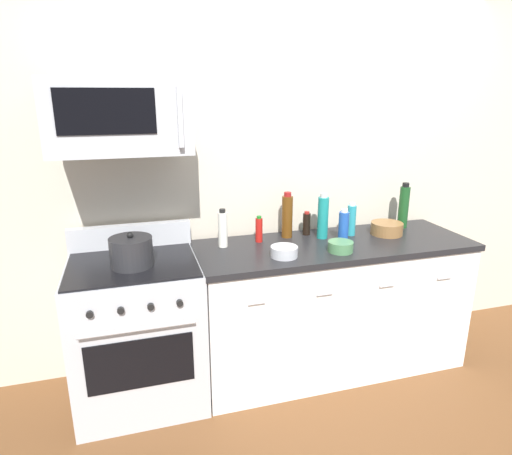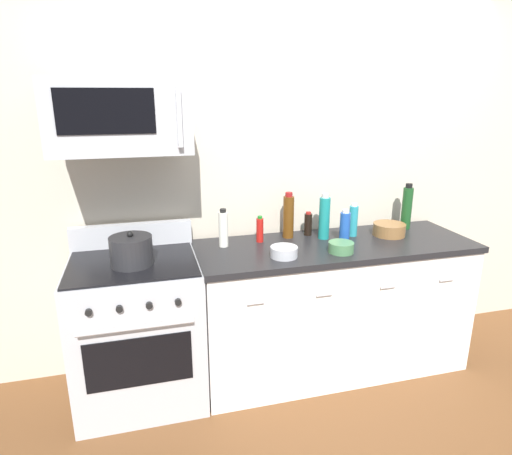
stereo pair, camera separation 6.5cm
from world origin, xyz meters
name	(u,v)px [view 1 (the left image)]	position (x,y,z in m)	size (l,w,h in m)	color
ground_plane	(328,363)	(0.00, 0.00, 0.00)	(5.92, 5.92, 0.00)	brown
back_wall	(313,169)	(0.00, 0.41, 1.35)	(4.94, 0.10, 2.70)	beige
counter_unit	(331,305)	(0.00, 0.00, 0.46)	(1.85, 0.66, 0.92)	white
range_oven	(138,331)	(-1.30, 0.00, 0.47)	(0.76, 0.69, 1.07)	#B7BABF
microwave	(120,116)	(-1.30, 0.05, 1.75)	(0.74, 0.44, 0.40)	#B7BABF
bottle_dish_soap	(351,220)	(0.18, 0.12, 1.03)	(0.06, 0.06, 0.23)	teal
bottle_wine_amber	(287,216)	(-0.26, 0.21, 1.07)	(0.07, 0.07, 0.32)	#59330F
bottle_soy_sauce_dark	(307,224)	(-0.11, 0.22, 1.00)	(0.05, 0.05, 0.17)	black
bottle_wine_green	(404,206)	(0.63, 0.18, 1.08)	(0.07, 0.07, 0.33)	#19471E
bottle_sparkling_teal	(323,217)	(-0.04, 0.12, 1.07)	(0.07, 0.07, 0.31)	#197F7A
bottle_soda_blue	(343,226)	(0.06, 0.00, 1.03)	(0.07, 0.07, 0.23)	#1E4CA5
bottle_hot_sauce_red	(259,230)	(-0.48, 0.16, 1.00)	(0.05, 0.05, 0.18)	#B21914
bottle_vinegar_white	(223,229)	(-0.73, 0.14, 1.04)	(0.06, 0.06, 0.25)	silver
bowl_wooden_salad	(387,228)	(0.43, 0.07, 0.96)	(0.22, 0.22, 0.08)	brown
bowl_steel_prep	(284,251)	(-0.41, -0.15, 0.95)	(0.17, 0.17, 0.06)	#B2B5BA
bowl_green_glaze	(341,246)	(-0.04, -0.16, 0.95)	(0.16, 0.16, 0.07)	#477A4C
stockpot	(131,252)	(-1.30, -0.05, 1.01)	(0.24, 0.24, 0.20)	#262628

